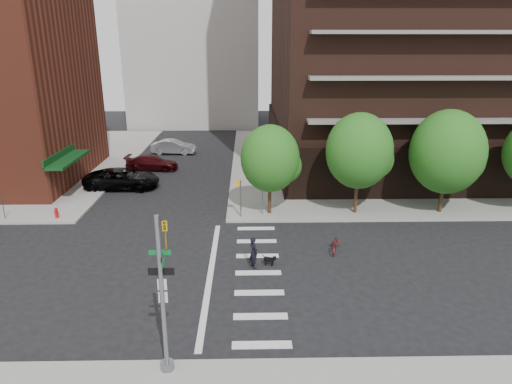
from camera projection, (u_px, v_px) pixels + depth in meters
The scene contains 16 objects.
ground at pixel (201, 273), 23.81m from camera, with size 120.00×120.00×0.00m, color black.
sidewalk_ne at pixel (424, 160), 46.50m from camera, with size 39.00×33.00×0.15m, color gray.
crosswalk at pixel (243, 273), 23.85m from camera, with size 3.85×13.00×0.01m.
tree_a at pixel (270, 159), 30.70m from camera, with size 4.00×4.00×5.90m.
tree_b at pixel (359, 151), 30.66m from camera, with size 4.50×4.50×6.65m.
tree_c at pixel (447, 152), 30.80m from camera, with size 5.00×5.00×6.80m.
traffic_signal at pixel (164, 308), 15.84m from camera, with size 0.90×0.75×6.00m.
pedestrian_signal at pixel (245, 192), 30.80m from camera, with size 2.18×0.67×2.60m.
fire_hydrant at pixel (56, 212), 30.85m from camera, with size 0.24×0.24×0.73m.
parking_meter at pixel (3, 207), 30.66m from camera, with size 0.10×0.08×1.32m.
parked_car_black at pixel (122, 179), 37.46m from camera, with size 6.01×2.77×1.67m, color black.
parked_car_maroon at pixel (152, 163), 43.00m from camera, with size 4.86×1.98×1.41m, color #3C0A0E.
parked_car_silver at pixel (174, 147), 49.26m from camera, with size 4.70×1.64×1.55m, color #B6B9BD.
scooter at pixel (335, 244), 26.16m from camera, with size 0.63×1.80×0.95m, color maroon.
dog_walker at pixel (254, 252), 24.20m from camera, with size 0.42×0.64×1.76m, color black.
dog at pixel (270, 260), 24.56m from camera, with size 0.68×0.36×0.56m.
Camera 1 is at (2.46, -21.35, 11.47)m, focal length 32.00 mm.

